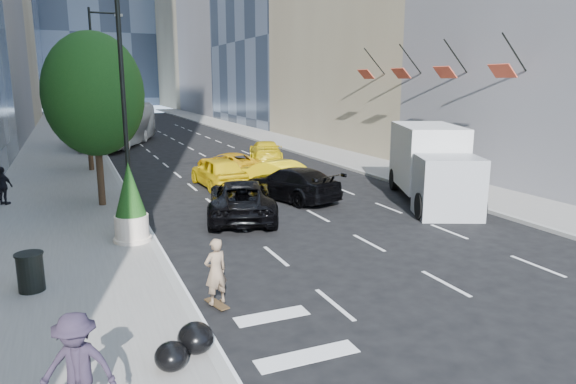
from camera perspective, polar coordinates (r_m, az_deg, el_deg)
name	(u,v)px	position (r m, az deg, el deg)	size (l,w,h in m)	color
ground	(344,246)	(17.71, 6.20, -6.03)	(160.00, 160.00, 0.00)	black
sidewalk_left	(61,151)	(44.97, -23.89, 4.19)	(6.00, 120.00, 0.15)	slate
sidewalk_right	(281,140)	(48.55, -0.82, 5.75)	(4.00, 120.00, 0.15)	slate
lamp_near	(127,73)	(18.74, -17.44, 12.55)	(2.13, 0.22, 10.00)	black
lamp_far	(97,77)	(36.69, -20.47, 11.90)	(2.13, 0.22, 10.00)	black
tree_near	(94,95)	(23.67, -20.75, 10.09)	(4.20, 4.20, 7.46)	black
tree_mid	(85,85)	(33.65, -21.64, 11.01)	(4.50, 4.50, 7.99)	black
tree_far	(80,92)	(46.66, -22.12, 10.21)	(3.90, 3.90, 6.92)	black
traffic_signal	(87,95)	(54.68, -21.46, 10.02)	(2.48, 0.53, 5.20)	black
facade_flags	(424,69)	(31.09, 14.84, 13.02)	(1.85, 13.30, 2.05)	black
skateboarder	(216,276)	(12.90, -8.02, -9.20)	(0.61, 0.40, 1.68)	#7F674F
black_sedan_lincoln	(242,199)	(21.16, -5.16, -0.77)	(2.63, 5.69, 1.58)	black
black_sedan_mercedes	(291,183)	(24.33, 0.37, 0.96)	(2.18, 5.37, 1.56)	black
taxi_a	(219,172)	(27.50, -7.72, 2.24)	(1.94, 4.82, 1.64)	yellow
taxi_b	(272,175)	(26.58, -1.76, 1.90)	(1.64, 4.70, 1.55)	#E0BA0B
taxi_c	(229,163)	(31.53, -6.61, 3.21)	(2.14, 4.64, 1.29)	#D79D0B
taxi_d	(265,151)	(35.90, -2.52, 4.54)	(2.09, 5.14, 1.49)	#DABB0B
city_bus	(121,125)	(47.43, -18.09, 7.14)	(3.09, 13.19, 3.67)	silver
box_truck	(432,164)	(24.64, 15.68, 3.00)	(5.35, 7.73, 3.49)	silver
pedestrian_b	(3,186)	(25.94, -29.11, 0.60)	(1.00, 0.41, 1.70)	black
pedestrian_c	(77,368)	(9.18, -22.36, -17.68)	(1.21, 0.69, 1.87)	#241D2B
trash_can	(31,273)	(15.08, -26.69, -8.02)	(0.66, 0.66, 0.98)	black
planter_shrub	(130,204)	(18.18, -17.11, -1.28)	(1.14, 1.14, 2.74)	beige
garbage_bags	(186,345)	(10.71, -11.25, -16.34)	(1.25, 1.21, 0.62)	black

